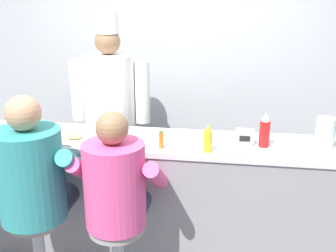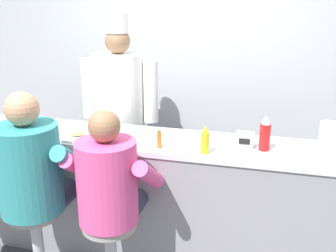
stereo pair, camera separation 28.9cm
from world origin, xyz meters
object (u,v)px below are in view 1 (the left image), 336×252
cereal_bowl (7,130)px  napkin_dispenser_chrome (245,137)px  mustard_bottle_yellow (208,139)px  coffee_mug_tan (125,142)px  ketchup_bottle_red (265,131)px  diner_seated_teal (34,179)px  breakfast_plate (74,139)px  diner_seated_pink (117,190)px  hot_sauce_bottle_orange (161,140)px  cook_in_whites_near (111,108)px  water_pitcher_clear (325,133)px

cereal_bowl → napkin_dispenser_chrome: bearing=0.5°
mustard_bottle_yellow → coffee_mug_tan: size_ratio=1.47×
ketchup_bottle_red → diner_seated_teal: diner_seated_teal is taller
mustard_bottle_yellow → napkin_dispenser_chrome: (0.26, 0.18, -0.04)m
cereal_bowl → breakfast_plate: bearing=-9.2°
diner_seated_pink → breakfast_plate: bearing=135.1°
mustard_bottle_yellow → hot_sauce_bottle_orange: (-0.33, 0.02, -0.03)m
mustard_bottle_yellow → cereal_bowl: 1.61m
diner_seated_pink → cook_in_whites_near: bearing=107.9°
mustard_bottle_yellow → diner_seated_pink: bearing=-146.1°
diner_seated_teal → diner_seated_pink: diner_seated_teal is taller
diner_seated_teal → napkin_dispenser_chrome: bearing=21.9°
hot_sauce_bottle_orange → diner_seated_pink: diner_seated_pink is taller
mustard_bottle_yellow → water_pitcher_clear: (0.82, 0.20, 0.02)m
ketchup_bottle_red → water_pitcher_clear: 0.42m
coffee_mug_tan → diner_seated_pink: bearing=-85.1°
breakfast_plate → napkin_dispenser_chrome: 1.26m
coffee_mug_tan → cook_in_whites_near: (-0.35, 0.82, 0.01)m
water_pitcher_clear → cook_in_whites_near: 1.85m
ketchup_bottle_red → cook_in_whites_near: cook_in_whites_near is taller
hot_sauce_bottle_orange → cereal_bowl: 1.28m
water_pitcher_clear → diner_seated_pink: bearing=-157.2°
cereal_bowl → cook_in_whites_near: 0.92m
water_pitcher_clear → diner_seated_teal: diner_seated_teal is taller
cook_in_whites_near → napkin_dispenser_chrome: bearing=-27.8°
ketchup_bottle_red → diner_seated_pink: bearing=-150.5°
breakfast_plate → cook_in_whites_near: (0.06, 0.74, 0.04)m
ketchup_bottle_red → napkin_dispenser_chrome: 0.15m
napkin_dispenser_chrome → coffee_mug_tan: bearing=-167.3°
ketchup_bottle_red → breakfast_plate: ketchup_bottle_red is taller
ketchup_bottle_red → diner_seated_teal: size_ratio=0.17×
mustard_bottle_yellow → water_pitcher_clear: bearing=14.1°
water_pitcher_clear → napkin_dispenser_chrome: 0.56m
diner_seated_pink → mustard_bottle_yellow: bearing=33.9°
breakfast_plate → cook_in_whites_near: 0.75m
cereal_bowl → coffee_mug_tan: size_ratio=1.12×
coffee_mug_tan → cook_in_whites_near: 0.89m
coffee_mug_tan → napkin_dispenser_chrome: bearing=12.7°
coffee_mug_tan → water_pitcher_clear: bearing=8.5°
water_pitcher_clear → hot_sauce_bottle_orange: bearing=-170.9°
diner_seated_teal → hot_sauce_bottle_orange: bearing=26.3°
breakfast_plate → coffee_mug_tan: size_ratio=2.07×
coffee_mug_tan → diner_seated_teal: bearing=-145.7°
napkin_dispenser_chrome → diner_seated_teal: (-1.37, -0.55, -0.17)m
hot_sauce_bottle_orange → napkin_dispenser_chrome: 0.61m
napkin_dispenser_chrome → cook_in_whites_near: bearing=152.2°
water_pitcher_clear → diner_seated_teal: (-1.93, -0.57, -0.22)m
hot_sauce_bottle_orange → diner_seated_teal: (-0.79, -0.39, -0.18)m
cereal_bowl → coffee_mug_tan: 1.03m
hot_sauce_bottle_orange → water_pitcher_clear: (1.15, 0.18, 0.05)m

